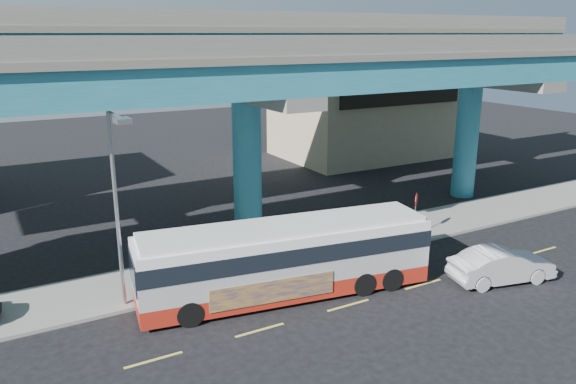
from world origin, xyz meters
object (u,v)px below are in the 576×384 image
street_lamp (118,183)px  stop_sign (416,206)px  transit_bus (286,257)px  sedan (502,265)px

street_lamp → stop_sign: bearing=2.8°
transit_bus → sedan: transit_bus is taller
sedan → stop_sign: bearing=10.6°
stop_sign → street_lamp: bearing=165.6°
sedan → street_lamp: size_ratio=0.62×
transit_bus → sedan: (8.90, -3.51, -0.96)m
street_lamp → transit_bus: bearing=-15.2°
transit_bus → street_lamp: size_ratio=1.58×
sedan → stop_sign: (0.28, 5.93, 1.11)m
transit_bus → stop_sign: size_ratio=5.17×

